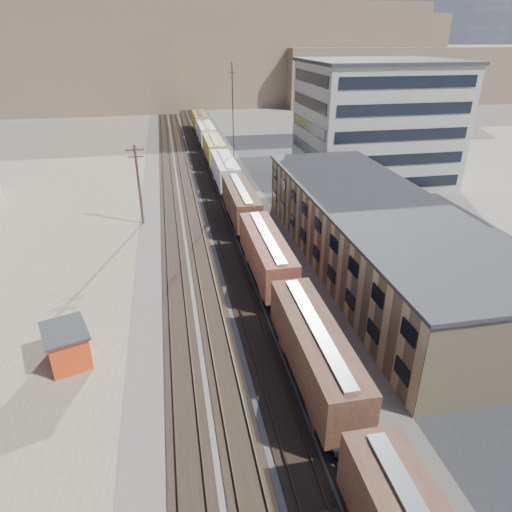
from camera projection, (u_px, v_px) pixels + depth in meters
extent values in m
cube|color=#4C4742|center=(204.00, 199.00, 66.79)|extent=(18.00, 200.00, 0.06)
cube|color=brown|center=(45.00, 236.00, 54.51)|extent=(24.00, 180.00, 0.03)
cube|color=#232326|center=(390.00, 226.00, 57.37)|extent=(26.00, 120.00, 0.04)
cube|color=black|center=(170.00, 201.00, 65.89)|extent=(2.60, 200.00, 0.08)
cube|color=#38281E|center=(164.00, 200.00, 65.72)|extent=(0.08, 200.00, 0.16)
cube|color=#38281E|center=(174.00, 200.00, 65.96)|extent=(0.08, 200.00, 0.16)
cube|color=black|center=(190.00, 200.00, 66.41)|extent=(2.60, 200.00, 0.08)
cube|color=#38281E|center=(185.00, 199.00, 66.23)|extent=(0.08, 200.00, 0.16)
cube|color=#38281E|center=(195.00, 198.00, 66.48)|extent=(0.08, 200.00, 0.16)
cube|color=black|center=(211.00, 198.00, 66.93)|extent=(2.60, 200.00, 0.08)
cube|color=#38281E|center=(206.00, 198.00, 66.75)|extent=(0.08, 200.00, 0.16)
cube|color=#38281E|center=(216.00, 197.00, 67.00)|extent=(0.08, 200.00, 0.16)
cube|color=black|center=(230.00, 197.00, 67.42)|extent=(2.60, 200.00, 0.08)
cube|color=#38281E|center=(225.00, 197.00, 67.24)|extent=(0.08, 200.00, 0.16)
cube|color=#38281E|center=(235.00, 196.00, 67.49)|extent=(0.08, 200.00, 0.16)
cube|color=black|center=(376.00, 510.00, 22.39)|extent=(2.20, 2.20, 0.90)
cube|color=black|center=(339.00, 431.00, 26.85)|extent=(2.20, 2.20, 0.90)
cube|color=black|center=(294.00, 332.00, 35.80)|extent=(2.20, 2.20, 0.90)
cube|color=#41251C|center=(315.00, 349.00, 30.38)|extent=(3.00, 13.34, 3.40)
cube|color=#B7B7B2|center=(316.00, 327.00, 29.60)|extent=(0.90, 12.32, 0.16)
cube|color=black|center=(278.00, 299.00, 40.26)|extent=(2.20, 2.20, 0.90)
cube|color=black|center=(256.00, 251.00, 49.21)|extent=(2.20, 2.20, 0.90)
cube|color=maroon|center=(266.00, 253.00, 43.79)|extent=(3.00, 13.34, 3.40)
cube|color=#B7B7B2|center=(267.00, 236.00, 43.01)|extent=(0.90, 12.33, 0.16)
cube|color=black|center=(248.00, 233.00, 53.66)|extent=(2.20, 2.20, 0.90)
cube|color=black|center=(235.00, 204.00, 62.62)|extent=(2.20, 2.20, 0.90)
cube|color=#41251C|center=(241.00, 201.00, 57.20)|extent=(3.00, 13.34, 3.40)
cube|color=#B7B7B2|center=(240.00, 188.00, 56.42)|extent=(0.90, 12.33, 0.16)
cube|color=black|center=(230.00, 193.00, 67.07)|extent=(2.20, 2.20, 0.90)
cube|color=black|center=(221.00, 174.00, 76.03)|extent=(2.20, 2.20, 0.90)
cube|color=silver|center=(225.00, 170.00, 70.61)|extent=(3.00, 13.34, 3.40)
cube|color=#B7B7B2|center=(224.00, 158.00, 69.83)|extent=(0.90, 12.33, 0.16)
cube|color=black|center=(218.00, 167.00, 80.48)|extent=(2.20, 2.20, 0.90)
cube|color=black|center=(211.00, 153.00, 89.43)|extent=(2.20, 2.20, 0.90)
cube|color=#A5902B|center=(214.00, 148.00, 84.01)|extent=(3.00, 13.34, 3.40)
cube|color=#B7B7B2|center=(213.00, 138.00, 83.23)|extent=(0.90, 12.32, 0.16)
cube|color=black|center=(209.00, 148.00, 93.89)|extent=(2.20, 2.20, 0.90)
cube|color=black|center=(204.00, 138.00, 102.84)|extent=(2.20, 2.20, 0.90)
cube|color=silver|center=(206.00, 132.00, 97.42)|extent=(3.00, 13.34, 3.40)
cube|color=#B7B7B2|center=(206.00, 124.00, 96.64)|extent=(0.90, 12.32, 0.16)
cube|color=black|center=(202.00, 133.00, 107.30)|extent=(2.20, 2.20, 0.90)
cube|color=black|center=(199.00, 126.00, 116.25)|extent=(2.20, 2.20, 0.90)
cube|color=#A5902B|center=(200.00, 120.00, 110.83)|extent=(3.00, 13.34, 3.40)
cube|color=#B7B7B2|center=(200.00, 113.00, 110.05)|extent=(0.90, 12.32, 0.16)
cube|color=tan|center=(374.00, 236.00, 45.81)|extent=(12.00, 40.00, 7.00)
cube|color=#2D2D30|center=(379.00, 202.00, 44.24)|extent=(12.40, 40.40, 0.30)
cube|color=black|center=(316.00, 253.00, 45.34)|extent=(0.12, 36.00, 1.20)
cube|color=black|center=(318.00, 225.00, 44.02)|extent=(0.12, 36.00, 1.20)
cube|color=#9E998E|center=(375.00, 124.00, 72.12)|extent=(22.00, 18.00, 18.00)
cube|color=#2D2D30|center=(382.00, 61.00, 68.09)|extent=(22.60, 18.60, 0.50)
cube|color=black|center=(308.00, 126.00, 70.21)|extent=(0.12, 16.00, 16.00)
cube|color=black|center=(402.00, 135.00, 64.14)|extent=(20.00, 0.12, 16.00)
cylinder|color=#382619|center=(139.00, 186.00, 56.08)|extent=(0.32, 0.32, 10.00)
cube|color=#382619|center=(135.00, 150.00, 54.15)|extent=(2.20, 0.14, 0.14)
cube|color=#382619|center=(136.00, 157.00, 54.51)|extent=(1.90, 0.14, 0.14)
cylinder|color=black|center=(140.00, 149.00, 54.19)|extent=(0.08, 0.08, 0.22)
cylinder|color=black|center=(233.00, 123.00, 72.72)|extent=(0.16, 0.16, 18.00)
cube|color=black|center=(232.00, 73.00, 69.43)|extent=(1.20, 0.08, 0.08)
cube|color=brown|center=(230.00, 59.00, 161.16)|extent=(140.00, 45.00, 28.00)
cube|color=brown|center=(424.00, 73.00, 166.66)|extent=(110.00, 38.00, 18.00)
cube|color=brown|center=(144.00, 51.00, 172.73)|extent=(200.00, 60.00, 32.00)
cube|color=red|center=(67.00, 347.00, 33.13)|extent=(3.66, 4.21, 2.66)
cube|color=#2D2D30|center=(64.00, 331.00, 32.50)|extent=(4.10, 4.66, 0.22)
cube|color=black|center=(87.00, 340.00, 33.70)|extent=(0.37, 0.87, 0.89)
imported|color=#171B51|center=(361.00, 201.00, 63.71)|extent=(4.80, 5.95, 1.50)
imported|color=white|center=(427.00, 207.00, 61.75)|extent=(1.79, 4.04, 1.35)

